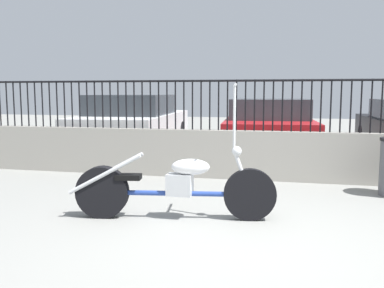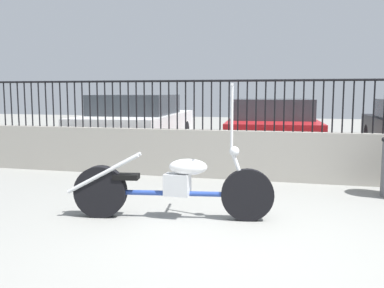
% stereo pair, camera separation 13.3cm
% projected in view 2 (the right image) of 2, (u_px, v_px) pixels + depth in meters
% --- Properties ---
extents(ground_plane, '(40.00, 40.00, 0.00)m').
position_uv_depth(ground_plane, '(235.00, 247.00, 3.90)').
color(ground_plane, gray).
extents(low_wall, '(10.27, 0.18, 0.79)m').
position_uv_depth(low_wall, '(264.00, 156.00, 6.82)').
color(low_wall, '#9E998E').
rests_on(low_wall, ground_plane).
extents(fence_railing, '(10.27, 0.04, 0.81)m').
position_uv_depth(fence_railing, '(266.00, 98.00, 6.71)').
color(fence_railing, black).
rests_on(fence_railing, low_wall).
extents(motorcycle_blue, '(2.29, 0.64, 1.51)m').
position_uv_depth(motorcycle_blue, '(162.00, 186.00, 4.75)').
color(motorcycle_blue, black).
rests_on(motorcycle_blue, ground_plane).
extents(car_white, '(2.15, 4.55, 1.35)m').
position_uv_depth(car_white, '(138.00, 123.00, 10.10)').
color(car_white, black).
rests_on(car_white, ground_plane).
extents(car_red, '(2.16, 4.53, 1.26)m').
position_uv_depth(car_red, '(272.00, 126.00, 9.53)').
color(car_red, black).
rests_on(car_red, ground_plane).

